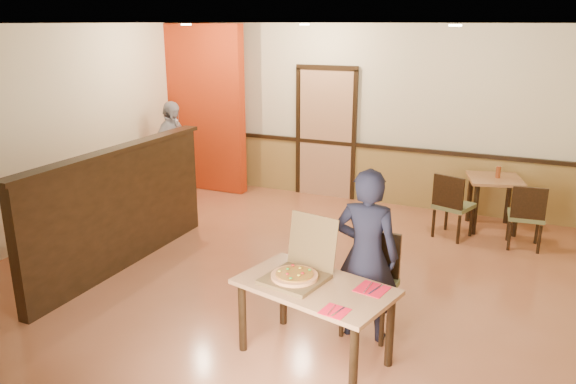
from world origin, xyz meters
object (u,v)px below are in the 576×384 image
object	(u,v)px
diner	(366,255)
main_table	(315,296)
side_chair_left	(452,203)
side_chair_right	(526,214)
side_table	(494,190)
pizza_box	(298,272)
passerby	(172,151)
diner_chair	(372,279)
condiment	(498,172)

from	to	relation	value
diner	main_table	bearing A→B (deg)	59.14
side_chair_left	side_chair_right	size ratio (longest dim) A/B	1.04
side_table	side_chair_left	bearing A→B (deg)	-127.52
main_table	pizza_box	bearing A→B (deg)	179.28
side_table	diner	xyz separation A→B (m)	(-0.82, -3.47, 0.24)
side_table	passerby	distance (m)	4.94
side_chair_left	diner	world-z (taller)	diner
diner_chair	condiment	xyz separation A→B (m)	(0.83, 3.33, 0.31)
side_chair_left	passerby	size ratio (longest dim) A/B	0.56
side_chair_right	side_table	bearing A→B (deg)	-59.17
side_chair_right	passerby	distance (m)	5.36
main_table	side_table	size ratio (longest dim) A/B	1.69
diner	condiment	bearing A→B (deg)	-106.72
side_chair_right	condiment	size ratio (longest dim) A/B	5.37
diner_chair	side_chair_left	size ratio (longest dim) A/B	1.05
condiment	passerby	bearing A→B (deg)	-171.90
side_chair_left	diner	bearing A→B (deg)	101.37
side_chair_left	passerby	distance (m)	4.43
diner_chair	condiment	distance (m)	3.45
condiment	side_table	bearing A→B (deg)	-163.62
side_chair_left	condiment	distance (m)	0.87
side_table	diner	world-z (taller)	diner
main_table	diner_chair	bearing A→B (deg)	79.55
main_table	condiment	size ratio (longest dim) A/B	8.95
condiment	diner_chair	bearing A→B (deg)	-104.00
main_table	side_chair_left	world-z (taller)	side_chair_left
pizza_box	condiment	world-z (taller)	pizza_box
side_chair_left	diner	xyz separation A→B (m)	(-0.35, -2.86, 0.32)
side_table	condiment	size ratio (longest dim) A/B	5.30
main_table	pizza_box	xyz separation A→B (m)	(-0.18, 0.04, 0.17)
side_chair_right	passerby	xyz separation A→B (m)	(-5.35, -0.08, 0.34)
pizza_box	diner	bearing A→B (deg)	57.48
side_chair_right	main_table	bearing A→B (deg)	59.51
diner_chair	diner	world-z (taller)	diner
diner	pizza_box	world-z (taller)	diner
diner_chair	side_chair_right	size ratio (longest dim) A/B	1.09
side_chair_left	side_table	bearing A→B (deg)	-109.21
passerby	pizza_box	world-z (taller)	passerby
diner	side_table	bearing A→B (deg)	-106.25
passerby	pizza_box	distance (m)	4.87
side_table	side_chair_right	bearing A→B (deg)	-53.36
diner_chair	side_chair_right	xyz separation A→B (m)	(1.26, 2.71, -0.04)
side_chair_right	passerby	world-z (taller)	passerby
diner_chair	condiment	size ratio (longest dim) A/B	5.84
diner	passerby	distance (m)	4.93
diner_chair	side_chair_left	bearing A→B (deg)	84.61
diner_chair	side_chair_left	world-z (taller)	diner_chair
side_chair_right	diner	distance (m)	3.15
main_table	passerby	bearing A→B (deg)	152.35
diner_chair	diner	distance (m)	0.33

